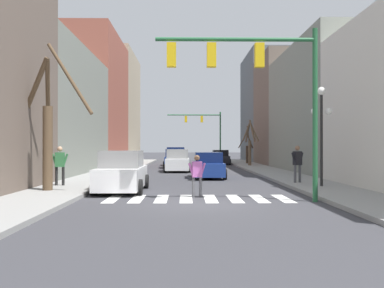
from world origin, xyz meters
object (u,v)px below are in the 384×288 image
(car_parked_right_far, at_px, (178,161))
(traffic_signal_far, at_px, (205,125))
(traffic_signal_near, at_px, (256,74))
(street_tree_left_near, at_px, (48,127))
(car_driving_away_lane, at_px, (176,157))
(car_parked_left_near, at_px, (122,173))
(street_tree_left_mid, at_px, (247,149))
(street_tree_right_near, at_px, (250,143))
(pedestrian_crossing_street, at_px, (297,161))
(car_parked_right_near, at_px, (208,166))
(pedestrian_on_left_sidewalk, at_px, (60,162))
(car_parked_left_mid, at_px, (175,159))
(street_lamp_right_corner, at_px, (321,116))
(car_driving_toward_lane, at_px, (220,158))
(pedestrian_waiting_at_curb, at_px, (197,172))

(car_parked_right_far, bearing_deg, traffic_signal_far, 172.55)
(traffic_signal_near, bearing_deg, street_tree_left_near, 160.78)
(car_driving_away_lane, distance_m, car_parked_left_near, 25.91)
(traffic_signal_near, relative_size, car_driving_away_lane, 1.45)
(street_tree_left_mid, bearing_deg, car_driving_away_lane, -168.24)
(traffic_signal_near, xyz_separation_m, street_tree_right_near, (3.55, 25.98, -2.23))
(car_parked_right_far, bearing_deg, traffic_signal_near, 9.35)
(car_parked_left_near, relative_size, pedestrian_crossing_street, 2.59)
(car_parked_right_near, distance_m, pedestrian_on_left_sidewalk, 9.79)
(car_parked_left_mid, relative_size, street_tree_left_mid, 1.05)
(street_lamp_right_corner, height_order, street_tree_left_mid, street_lamp_right_corner)
(car_parked_left_mid, height_order, pedestrian_crossing_street, pedestrian_crossing_street)
(car_parked_left_mid, height_order, street_tree_left_mid, street_tree_left_mid)
(car_driving_away_lane, distance_m, car_driving_toward_lane, 5.18)
(traffic_signal_far, relative_size, car_parked_right_far, 1.51)
(traffic_signal_far, distance_m, car_driving_away_lane, 14.14)
(car_parked_right_near, relative_size, car_driving_away_lane, 1.11)
(traffic_signal_far, xyz_separation_m, car_parked_left_near, (-5.26, -39.01, -3.83))
(car_parked_right_near, height_order, car_parked_right_far, car_parked_right_far)
(pedestrian_on_left_sidewalk, bearing_deg, car_driving_toward_lane, 66.88)
(traffic_signal_near, bearing_deg, car_parked_right_far, 99.35)
(pedestrian_waiting_at_curb, distance_m, pedestrian_on_left_sidewalk, 7.13)
(car_parked_left_near, bearing_deg, car_parked_right_near, -26.92)
(traffic_signal_near, distance_m, car_parked_left_mid, 24.61)
(car_driving_away_lane, xyz_separation_m, pedestrian_on_left_sidewalk, (-4.78, -24.45, 0.36))
(car_parked_left_mid, relative_size, car_driving_toward_lane, 0.95)
(street_lamp_right_corner, distance_m, car_parked_right_near, 8.99)
(car_driving_away_lane, height_order, street_tree_left_near, street_tree_left_near)
(car_parked_left_near, height_order, car_parked_left_mid, car_parked_left_near)
(street_tree_left_near, bearing_deg, traffic_signal_far, 78.37)
(traffic_signal_far, distance_m, pedestrian_crossing_street, 36.48)
(car_parked_left_mid, xyz_separation_m, pedestrian_crossing_street, (6.40, -17.71, 0.44))
(pedestrian_crossing_street, height_order, pedestrian_on_left_sidewalk, pedestrian_crossing_street)
(car_parked_right_near, height_order, street_tree_left_mid, street_tree_left_mid)
(traffic_signal_far, relative_size, car_parked_left_mid, 1.70)
(car_driving_toward_lane, bearing_deg, car_parked_left_mid, 149.15)
(street_tree_left_near, bearing_deg, car_parked_left_mid, 77.39)
(traffic_signal_near, relative_size, car_driving_toward_lane, 1.41)
(street_lamp_right_corner, xyz_separation_m, street_tree_right_near, (-0.12, 21.50, -1.07))
(car_parked_right_far, relative_size, street_tree_left_mid, 1.19)
(traffic_signal_near, height_order, street_tree_left_mid, traffic_signal_near)
(pedestrian_waiting_at_curb, xyz_separation_m, pedestrian_on_left_sidewalk, (-6.19, 3.53, 0.25))
(pedestrian_crossing_street, bearing_deg, pedestrian_on_left_sidewalk, 156.71)
(car_driving_toward_lane, bearing_deg, car_parked_left_near, 167.21)
(car_parked_left_mid, height_order, street_tree_right_near, street_tree_right_near)
(street_lamp_right_corner, distance_m, pedestrian_waiting_at_curb, 6.85)
(street_lamp_right_corner, relative_size, car_parked_left_mid, 1.09)
(traffic_signal_far, xyz_separation_m, car_driving_toward_lane, (1.13, -10.86, -3.92))
(traffic_signal_near, xyz_separation_m, pedestrian_on_left_sidewalk, (-8.21, 4.99, -3.26))
(traffic_signal_near, xyz_separation_m, street_lamp_right_corner, (3.67, 4.48, -1.16))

